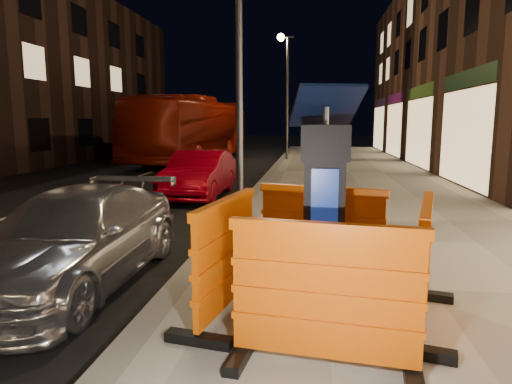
# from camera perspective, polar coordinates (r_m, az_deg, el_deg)

# --- Properties ---
(ground_plane) EXTENTS (120.00, 120.00, 0.00)m
(ground_plane) POSITION_cam_1_polar(r_m,az_deg,el_deg) (5.89, -9.18, -12.01)
(ground_plane) COLOR black
(ground_plane) RESTS_ON ground
(sidewalk) EXTENTS (6.00, 60.00, 0.15)m
(sidewalk) POSITION_cam_1_polar(r_m,az_deg,el_deg) (5.82, 21.22, -11.99)
(sidewalk) COLOR gray
(sidewalk) RESTS_ON ground
(kerb) EXTENTS (0.30, 60.00, 0.15)m
(kerb) POSITION_cam_1_polar(r_m,az_deg,el_deg) (5.86, -9.19, -11.33)
(kerb) COLOR slate
(kerb) RESTS_ON ground
(parking_kiosk) EXTENTS (0.80, 0.80, 2.13)m
(parking_kiosk) POSITION_cam_1_polar(r_m,az_deg,el_deg) (4.41, 8.46, -2.66)
(parking_kiosk) COLOR black
(parking_kiosk) RESTS_ON sidewalk
(barrier_front) EXTENTS (1.59, 0.83, 1.19)m
(barrier_front) POSITION_cam_1_polar(r_m,az_deg,el_deg) (3.63, 8.61, -12.99)
(barrier_front) COLOR #E05604
(barrier_front) RESTS_ON sidewalk
(barrier_back) EXTENTS (1.64, 1.02, 1.19)m
(barrier_back) POSITION_cam_1_polar(r_m,az_deg,el_deg) (5.44, 8.13, -5.52)
(barrier_back) COLOR #E05604
(barrier_back) RESTS_ON sidewalk
(barrier_kerbside) EXTENTS (0.90, 1.61, 1.19)m
(barrier_kerbside) POSITION_cam_1_polar(r_m,az_deg,el_deg) (4.60, -3.72, -8.14)
(barrier_kerbside) COLOR #E05604
(barrier_kerbside) RESTS_ON sidewalk
(barrier_bldgside) EXTENTS (0.99, 1.63, 1.19)m
(barrier_bldgside) POSITION_cam_1_polar(r_m,az_deg,el_deg) (4.64, 20.25, -8.51)
(barrier_bldgside) COLOR #E05604
(barrier_bldgside) RESTS_ON sidewalk
(car_silver) EXTENTS (1.73, 4.17, 1.20)m
(car_silver) POSITION_cam_1_polar(r_m,az_deg,el_deg) (6.50, -21.40, -10.49)
(car_silver) COLOR silver
(car_silver) RESTS_ON ground
(car_red) EXTENTS (1.38, 3.89, 1.28)m
(car_red) POSITION_cam_1_polar(r_m,az_deg,el_deg) (12.77, -7.01, -0.58)
(car_red) COLOR maroon
(car_red) RESTS_ON ground
(bus_doubledecker) EXTENTS (3.64, 11.96, 3.28)m
(bus_doubledecker) POSITION_cam_1_polar(r_m,az_deg,el_deg) (24.11, -7.77, 3.84)
(bus_doubledecker) COLOR maroon
(bus_doubledecker) RESTS_ON ground
(street_lamp_mid) EXTENTS (0.12, 0.12, 6.00)m
(street_lamp_mid) POSITION_cam_1_polar(r_m,az_deg,el_deg) (8.44, -2.10, 16.11)
(street_lamp_mid) COLOR #3F3F44
(street_lamp_mid) RESTS_ON sidewalk
(street_lamp_far) EXTENTS (0.12, 0.12, 6.00)m
(street_lamp_far) POSITION_cam_1_polar(r_m,az_deg,el_deg) (23.33, 3.92, 11.48)
(street_lamp_far) COLOR #3F3F44
(street_lamp_far) RESTS_ON sidewalk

